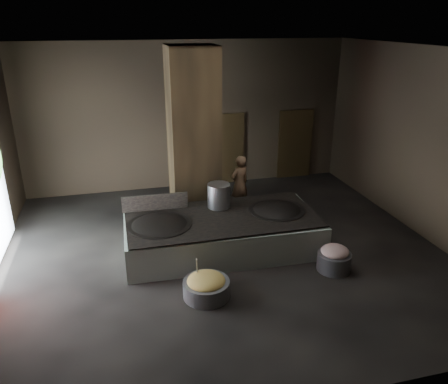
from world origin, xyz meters
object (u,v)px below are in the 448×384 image
object	(u,v)px
wok_right	(277,213)
cook	(239,184)
meat_basin	(334,261)
wok_left	(160,228)
stock_pot	(219,196)
veg_basin	(206,289)
hearth_platform	(222,234)

from	to	relation	value
wok_right	cook	distance (m)	1.99
wok_right	cook	bearing A→B (deg)	100.49
meat_basin	wok_left	bearing A→B (deg)	157.96
wok_right	stock_pot	size ratio (longest dim) A/B	2.25
wok_left	wok_right	world-z (taller)	wok_left
wok_left	cook	world-z (taller)	cook
wok_right	veg_basin	world-z (taller)	wok_right
stock_pot	wok_right	bearing A→B (deg)	-21.04
wok_right	veg_basin	xyz separation A→B (m)	(-2.11, -1.82, -0.58)
wok_right	veg_basin	bearing A→B (deg)	-139.24
hearth_platform	veg_basin	distance (m)	1.94
wok_left	cook	size ratio (longest dim) A/B	0.87
wok_right	cook	xyz separation A→B (m)	(-0.36, 1.95, 0.06)
cook	veg_basin	size ratio (longest dim) A/B	1.77
stock_pot	wok_left	bearing A→B (deg)	-158.20
cook	veg_basin	world-z (taller)	cook
hearth_platform	veg_basin	xyz separation A→B (m)	(-0.76, -1.77, -0.22)
wok_right	veg_basin	size ratio (longest dim) A/B	1.43
wok_right	hearth_platform	bearing A→B (deg)	-177.88
hearth_platform	cook	xyz separation A→B (m)	(0.99, 2.00, 0.42)
wok_left	wok_right	xyz separation A→B (m)	(2.80, 0.10, 0.00)
wok_left	meat_basin	size ratio (longest dim) A/B	1.94
stock_pot	cook	bearing A→B (deg)	57.14
hearth_platform	cook	bearing A→B (deg)	65.17
wok_left	meat_basin	distance (m)	3.88
hearth_platform	meat_basin	distance (m)	2.59
veg_basin	wok_right	bearing A→B (deg)	40.76
hearth_platform	wok_left	size ratio (longest dim) A/B	3.17
hearth_platform	meat_basin	world-z (taller)	hearth_platform
stock_pot	cook	size ratio (longest dim) A/B	0.36
wok_right	meat_basin	distance (m)	1.80
stock_pot	meat_basin	world-z (taller)	stock_pot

